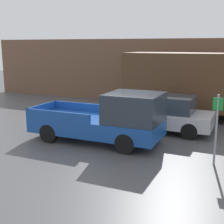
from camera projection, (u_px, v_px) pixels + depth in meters
The scene contains 6 objects.
ground_plane at pixel (121, 142), 12.37m from camera, with size 60.00×60.00×0.00m, color #4C4C4F.
building_wall at pixel (174, 72), 19.71m from camera, with size 28.00×0.15×4.17m.
pickup_truck at pixel (108, 119), 12.09m from camera, with size 5.22×2.04×2.04m.
car at pixel (164, 113), 13.83m from camera, with size 4.27×1.92×1.60m.
delivery_truck at pixel (196, 83), 16.30m from camera, with size 8.06×2.63×3.37m.
parking_sign at pixel (216, 126), 9.80m from camera, with size 0.30×0.07×2.29m.
Camera 1 is at (4.50, -10.95, 3.78)m, focal length 50.00 mm.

